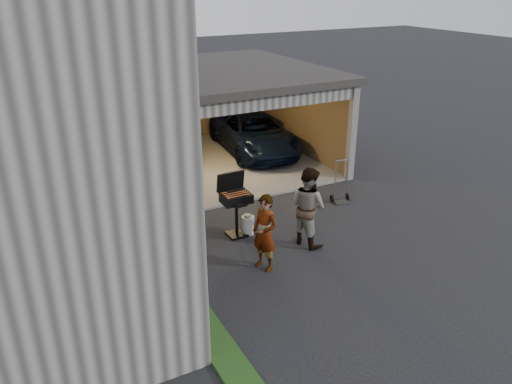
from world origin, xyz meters
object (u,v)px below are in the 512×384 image
man (308,206)px  plywood_panel (180,284)px  bbq_grill (236,200)px  woman (265,233)px  propane_tank (248,225)px  hand_truck (341,194)px  minivan (254,135)px

man → plywood_panel: size_ratio=1.82×
bbq_grill → plywood_panel: size_ratio=1.49×
woman → propane_tank: 1.59m
propane_tank → plywood_panel: size_ratio=0.44×
man → bbq_grill: bearing=34.2°
hand_truck → minivan: bearing=103.3°
bbq_grill → hand_truck: bearing=6.3°
woman → man: (1.30, 0.47, 0.09)m
minivan → propane_tank: 5.67m
minivan → woman: (-3.10, -6.39, 0.19)m
man → plywood_panel: 3.35m
bbq_grill → hand_truck: 3.22m
woman → hand_truck: woman is taller
plywood_panel → hand_truck: 5.65m
minivan → propane_tank: bearing=-112.1°
woman → man: 1.39m
man → hand_truck: size_ratio=1.52×
propane_tank → hand_truck: 2.92m
man → woman: bearing=95.5°
plywood_panel → minivan: bearing=53.8°
minivan → hand_truck: size_ratio=3.75×
minivan → woman: 7.10m
minivan → propane_tank: (-2.74, -4.95, -0.39)m
minivan → hand_truck: (0.15, -4.52, -0.38)m
propane_tank → hand_truck: hand_truck is taller
bbq_grill → hand_truck: size_ratio=1.25×
woman → plywood_panel: size_ratio=1.64×
minivan → plywood_panel: minivan is taller
minivan → woman: size_ratio=2.75×
bbq_grill → hand_truck: (3.14, 0.35, -0.63)m
minivan → plywood_panel: bearing=-119.4°
propane_tank → minivan: bearing=61.0°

